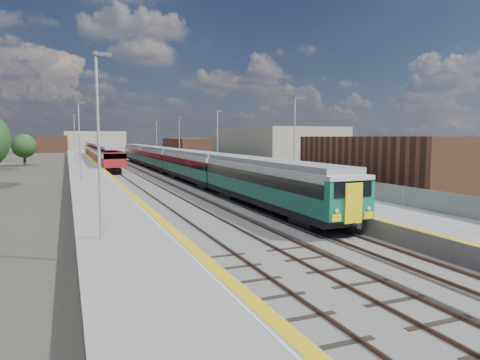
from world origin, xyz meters
TOP-DOWN VIEW (x-y plane):
  - ground at (0.00, 50.00)m, footprint 320.00×320.00m
  - ballast_bed at (-2.25, 52.50)m, footprint 10.50×155.00m
  - tracks at (-1.65, 54.18)m, footprint 8.96×160.00m
  - platform_right at (5.28, 52.49)m, footprint 4.70×155.00m
  - platform_left at (-9.05, 52.49)m, footprint 4.30×155.00m
  - buildings at (-18.12, 138.60)m, footprint 72.00×185.50m
  - green_train at (1.50, 45.17)m, footprint 2.73×76.21m
  - red_train at (-5.50, 77.75)m, footprint 2.91×59.05m
  - tree_c at (-18.27, 73.70)m, footprint 4.14×4.14m
  - tree_d at (21.86, 64.46)m, footprint 4.54×4.54m

SIDE VIEW (x-z plane):
  - ground at x=0.00m, z-range 0.00..0.00m
  - ballast_bed at x=-2.25m, z-range 0.00..0.06m
  - tracks at x=-1.65m, z-range 0.02..0.19m
  - platform_left at x=-9.05m, z-range -3.74..4.78m
  - platform_right at x=5.28m, z-range -3.72..4.80m
  - green_train at x=1.50m, z-range 0.62..3.63m
  - red_train at x=-5.50m, z-range 0.34..4.01m
  - tree_c at x=-18.27m, z-range 0.72..6.34m
  - tree_d at x=21.86m, z-range 0.79..6.95m
  - buildings at x=-18.12m, z-range -9.30..30.70m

